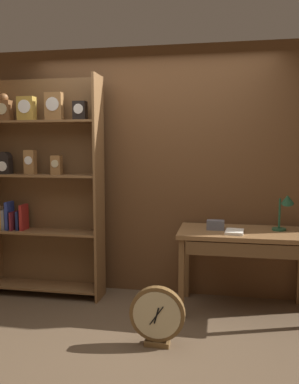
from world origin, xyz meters
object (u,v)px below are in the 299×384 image
object	(u,v)px
workbench	(244,241)
round_clock_large	(157,316)
toolbox_small	(215,225)
open_repair_manual	(234,232)
bookshelf	(41,184)
desk_lamp	(285,207)

from	to	relation	value
workbench	round_clock_large	world-z (taller)	workbench
toolbox_small	round_clock_large	xyz separation A→B (m)	(-0.43, -0.83, -0.58)
open_repair_manual	toolbox_small	bearing A→B (deg)	149.69
workbench	toolbox_small	bearing A→B (deg)	172.04
workbench	open_repair_manual	size ratio (longest dim) A/B	5.58
toolbox_small	open_repair_manual	bearing A→B (deg)	-35.81
bookshelf	open_repair_manual	xyz separation A→B (m)	(1.99, -0.21, -0.39)
desk_lamp	round_clock_large	distance (m)	1.57
toolbox_small	open_repair_manual	xyz separation A→B (m)	(0.17, -0.13, -0.03)
bookshelf	desk_lamp	world-z (taller)	bookshelf
bookshelf	workbench	distance (m)	2.14
bookshelf	workbench	world-z (taller)	bookshelf
toolbox_small	open_repair_manual	distance (m)	0.22
bookshelf	open_repair_manual	distance (m)	2.03
toolbox_small	round_clock_large	size ratio (longest dim) A/B	0.35
bookshelf	desk_lamp	distance (m)	2.45
toolbox_small	bookshelf	bearing A→B (deg)	177.49
workbench	toolbox_small	world-z (taller)	toolbox_small
bookshelf	toolbox_small	size ratio (longest dim) A/B	13.69
desk_lamp	round_clock_large	xyz separation A→B (m)	(-1.06, -0.87, -0.77)
bookshelf	round_clock_large	xyz separation A→B (m)	(1.38, -0.91, -0.94)
workbench	desk_lamp	world-z (taller)	desk_lamp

